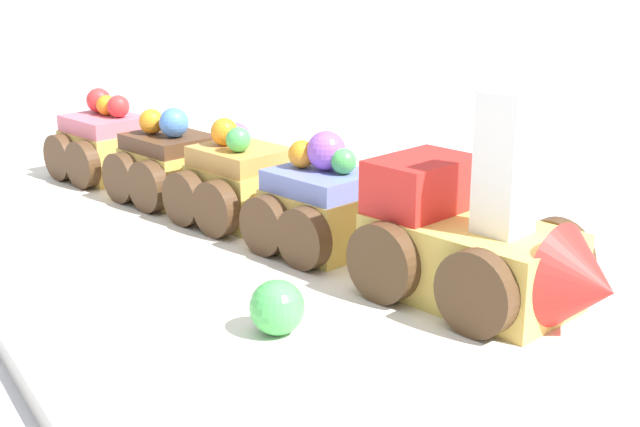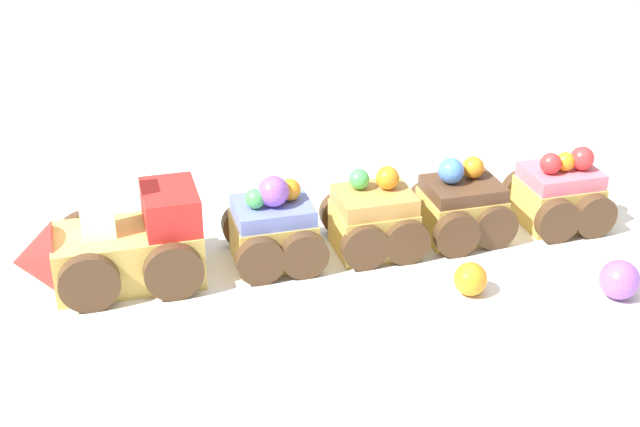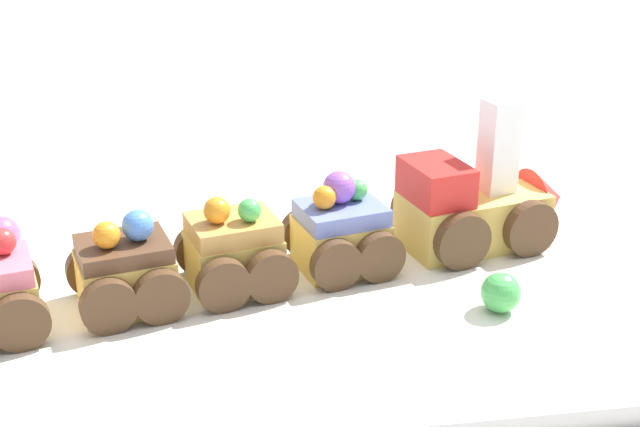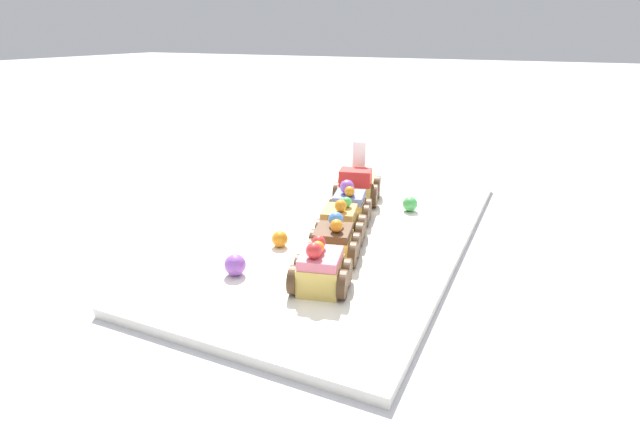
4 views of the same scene
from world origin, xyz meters
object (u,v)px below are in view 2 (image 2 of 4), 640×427
cake_car_caramel (373,219)px  cake_car_strawberry (559,195)px  gumball_orange (471,279)px  cake_train_locomotive (116,245)px  gumball_green (165,201)px  cake_car_blueberry (273,230)px  gumball_purple (619,280)px  cake_car_chocolate (461,208)px

cake_car_caramel → cake_car_strawberry: same height
cake_car_strawberry → gumball_orange: bearing=36.3°
gumball_orange → cake_train_locomotive: bearing=-6.0°
cake_car_strawberry → gumball_orange: (0.09, 0.10, -0.01)m
cake_car_strawberry → gumball_green: size_ratio=3.17×
cake_car_strawberry → cake_car_blueberry: bearing=-0.0°
cake_car_strawberry → gumball_green: cake_car_strawberry is taller
cake_car_strawberry → gumball_purple: cake_car_strawberry is taller
cake_car_chocolate → cake_car_strawberry: 0.08m
cake_train_locomotive → cake_car_blueberry: cake_train_locomotive is taller
cake_train_locomotive → gumball_orange: (-0.24, 0.02, -0.02)m
cake_car_strawberry → gumball_purple: size_ratio=2.94×
cake_car_chocolate → cake_car_strawberry: same height
cake_car_blueberry → cake_car_caramel: 0.07m
gumball_orange → gumball_green: size_ratio=0.91×
gumball_purple → gumball_orange: 0.10m
cake_car_blueberry → cake_car_strawberry: (-0.22, -0.05, -0.00)m
cake_car_strawberry → cake_train_locomotive: bearing=-0.1°
cake_car_caramel → gumball_green: (0.16, -0.06, -0.01)m
gumball_green → gumball_orange: bearing=150.2°
cake_car_chocolate → gumball_green: size_ratio=3.17×
cake_car_caramel → gumball_orange: (-0.06, 0.07, -0.01)m
gumball_purple → cake_car_strawberry: bearing=-84.1°
cake_car_chocolate → gumball_purple: cake_car_chocolate is taller
gumball_green → cake_car_caramel: bearing=160.2°
cake_car_strawberry → gumball_orange: size_ratio=3.46×
cake_car_blueberry → cake_car_chocolate: (-0.14, -0.03, -0.00)m
cake_car_caramel → gumball_green: bearing=-33.3°
cake_car_blueberry → gumball_green: cake_car_blueberry is taller
gumball_purple → gumball_green: gumball_purple is taller
cake_car_caramel → cake_car_strawberry: size_ratio=1.00×
cake_train_locomotive → cake_car_strawberry: bearing=179.9°
gumball_purple → gumball_orange: gumball_purple is taller
cake_car_chocolate → cake_train_locomotive: bearing=0.1°
cake_train_locomotive → gumball_orange: size_ratio=5.84×
cake_car_caramel → cake_car_strawberry: (-0.15, -0.03, 0.00)m
cake_train_locomotive → gumball_green: (-0.02, -0.10, -0.02)m
cake_car_blueberry → cake_car_strawberry: cake_car_blueberry is taller
cake_car_chocolate → gumball_orange: (0.01, 0.08, -0.01)m
cake_train_locomotive → gumball_green: size_ratio=5.34×
gumball_purple → gumball_orange: (0.10, -0.01, -0.00)m
cake_car_chocolate → gumball_orange: 0.09m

